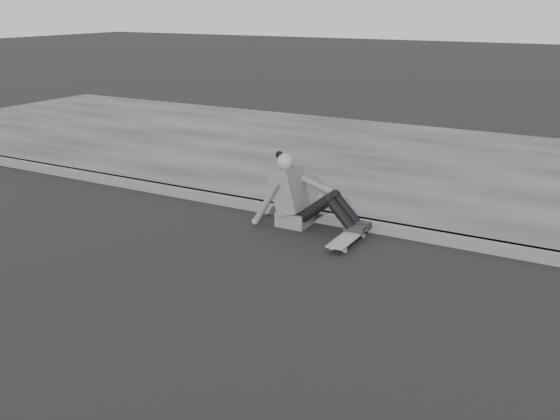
# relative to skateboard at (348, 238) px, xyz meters

# --- Properties ---
(ground) EXTENTS (80.00, 80.00, 0.00)m
(ground) POSITION_rel_skateboard_xyz_m (1.36, -2.06, -0.07)
(ground) COLOR black
(ground) RESTS_ON ground
(curb) EXTENTS (24.00, 0.16, 0.12)m
(curb) POSITION_rel_skateboard_xyz_m (1.36, 0.52, -0.01)
(curb) COLOR #515151
(curb) RESTS_ON ground
(sidewalk) EXTENTS (24.00, 6.00, 0.12)m
(sidewalk) POSITION_rel_skateboard_xyz_m (1.36, 3.54, -0.01)
(sidewalk) COLOR #3D3D3D
(sidewalk) RESTS_ON ground
(skateboard) EXTENTS (0.20, 0.78, 0.09)m
(skateboard) POSITION_rel_skateboard_xyz_m (0.00, 0.00, 0.00)
(skateboard) COLOR gray
(skateboard) RESTS_ON ground
(seated_woman) EXTENTS (1.38, 0.46, 0.88)m
(seated_woman) POSITION_rel_skateboard_xyz_m (-0.73, 0.25, 0.29)
(seated_woman) COLOR #515053
(seated_woman) RESTS_ON ground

